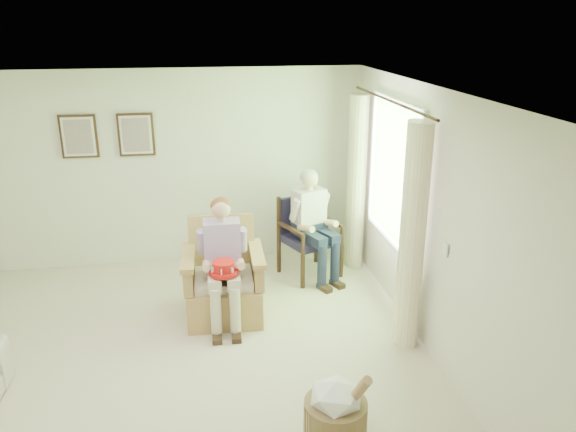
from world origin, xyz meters
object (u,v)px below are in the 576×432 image
object	(u,v)px
wicker_armchair	(224,286)
hatbox	(336,413)
person_wicker	(223,254)
person_dark	(312,217)
wood_armchair	(309,232)
red_hat	(224,269)

from	to	relation	value
wicker_armchair	hatbox	distance (m)	2.34
person_wicker	person_dark	distance (m)	1.49
wood_armchair	wicker_armchair	bearing A→B (deg)	-163.77
person_dark	wood_armchair	bearing A→B (deg)	66.88
person_wicker	red_hat	distance (m)	0.22
wicker_armchair	person_wicker	distance (m)	0.48
person_dark	red_hat	distance (m)	1.63
wicker_armchair	wood_armchair	world-z (taller)	wicker_armchair
person_dark	person_wicker	bearing A→B (deg)	-164.49
wicker_armchair	red_hat	size ratio (longest dim) A/B	3.54
wicker_armchair	red_hat	world-z (taller)	wicker_armchair
wood_armchair	person_dark	bearing A→B (deg)	-113.12
wicker_armchair	person_dark	bearing A→B (deg)	35.74
wood_armchair	person_dark	size ratio (longest dim) A/B	0.73
wood_armchair	red_hat	world-z (taller)	wood_armchair
red_hat	hatbox	size ratio (longest dim) A/B	0.42
hatbox	wood_armchair	bearing A→B (deg)	82.28
red_hat	wood_armchair	bearing A→B (deg)	47.99
wicker_armchair	hatbox	xyz separation A→B (m)	(0.74, -2.22, -0.06)
red_hat	person_wicker	bearing A→B (deg)	87.87
red_hat	hatbox	world-z (taller)	red_hat
person_dark	red_hat	world-z (taller)	person_dark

